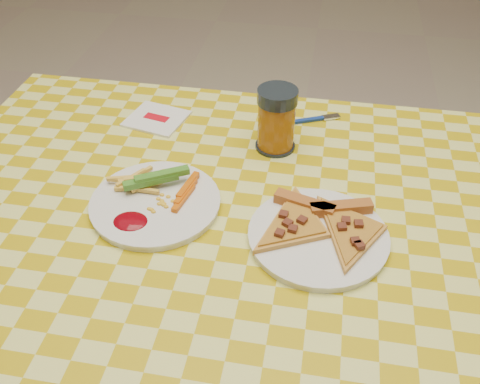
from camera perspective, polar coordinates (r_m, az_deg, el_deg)
name	(u,v)px	position (r m, az deg, el deg)	size (l,w,h in m)	color
table	(256,250)	(0.98, 1.70, -6.23)	(1.28, 0.88, 0.76)	silver
plate_left	(156,204)	(0.97, -9.00, -1.28)	(0.23, 0.23, 0.01)	white
plate_right	(318,237)	(0.90, 8.31, -4.80)	(0.23, 0.23, 0.01)	white
fries_veggies	(153,191)	(0.97, -9.31, 0.11)	(0.18, 0.17, 0.04)	#EFC34C
pizza_slices	(321,225)	(0.90, 8.66, -3.48)	(0.28, 0.24, 0.02)	#D98A42
drink_glass	(276,120)	(1.07, 3.90, 7.65)	(0.08, 0.08, 0.13)	black
napkin	(157,119)	(1.21, -8.89, 7.74)	(0.14, 0.13, 0.01)	white
fork	(313,119)	(1.20, 7.82, 7.70)	(0.12, 0.07, 0.01)	navy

